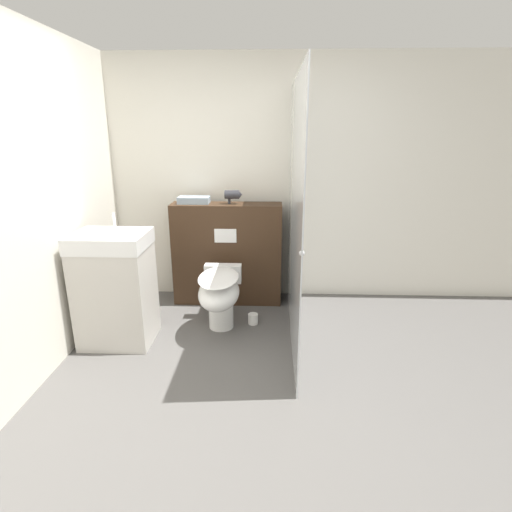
{
  "coord_description": "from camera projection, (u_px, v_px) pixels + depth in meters",
  "views": [
    {
      "loc": [
        0.3,
        -2.26,
        1.78
      ],
      "look_at": [
        0.17,
        1.16,
        0.69
      ],
      "focal_mm": 28.0,
      "sensor_mm": 36.0,
      "label": 1
    }
  ],
  "objects": [
    {
      "name": "folded_towel",
      "position": [
        194.0,
        200.0,
        4.03
      ],
      "size": [
        0.31,
        0.16,
        0.07
      ],
      "color": "#8C9EAD",
      "rests_on": "partition_panel"
    },
    {
      "name": "toilet",
      "position": [
        220.0,
        294.0,
        3.6
      ],
      "size": [
        0.36,
        0.67,
        0.55
      ],
      "color": "white",
      "rests_on": "ground_plane"
    },
    {
      "name": "hair_drier",
      "position": [
        233.0,
        195.0,
        4.0
      ],
      "size": [
        0.18,
        0.09,
        0.14
      ],
      "color": "#2D2D33",
      "rests_on": "partition_panel"
    },
    {
      "name": "spare_toilet_roll",
      "position": [
        253.0,
        319.0,
        3.81
      ],
      "size": [
        0.09,
        0.09,
        0.1
      ],
      "color": "white",
      "rests_on": "ground_plane"
    },
    {
      "name": "wall_back",
      "position": [
        243.0,
        182.0,
        4.19
      ],
      "size": [
        8.0,
        0.06,
        2.5
      ],
      "color": "silver",
      "rests_on": "ground_plane"
    },
    {
      "name": "shower_glass",
      "position": [
        294.0,
        216.0,
        3.31
      ],
      "size": [
        0.04,
        1.86,
        2.18
      ],
      "color": "silver",
      "rests_on": "ground_plane"
    },
    {
      "name": "ground_plane",
      "position": [
        224.0,
        405.0,
        2.7
      ],
      "size": [
        12.0,
        12.0,
        0.0
      ],
      "primitive_type": "plane",
      "color": "#565451"
    },
    {
      "name": "partition_panel",
      "position": [
        227.0,
        254.0,
        4.18
      ],
      "size": [
        1.13,
        0.29,
        1.06
      ],
      "color": "#3D2819",
      "rests_on": "ground_plane"
    },
    {
      "name": "sink_vanity",
      "position": [
        115.0,
        288.0,
        3.39
      ],
      "size": [
        0.6,
        0.49,
        1.11
      ],
      "color": "beige",
      "rests_on": "ground_plane"
    }
  ]
}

